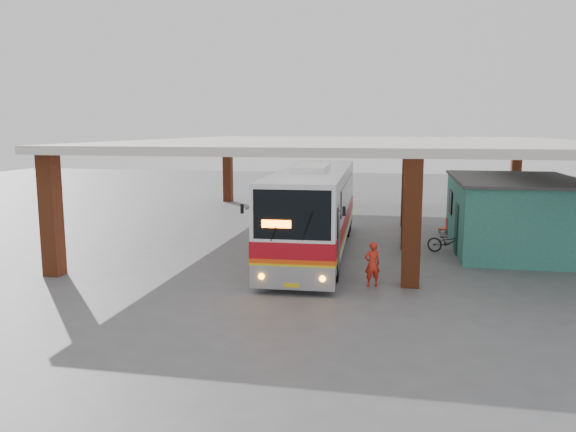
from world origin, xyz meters
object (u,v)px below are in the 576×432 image
(motorcycle, at_px, (449,242))
(red_chair, at_px, (445,226))
(coach_bus, at_px, (314,209))
(pedestrian, at_px, (372,264))

(motorcycle, distance_m, red_chair, 4.64)
(coach_bus, height_order, motorcycle, coach_bus)
(coach_bus, distance_m, red_chair, 8.19)
(motorcycle, height_order, pedestrian, pedestrian)
(motorcycle, bearing_deg, coach_bus, 117.33)
(coach_bus, distance_m, pedestrian, 5.52)
(coach_bus, relative_size, red_chair, 16.47)
(coach_bus, relative_size, pedestrian, 8.69)
(pedestrian, distance_m, red_chair, 10.75)
(pedestrian, xyz_separation_m, red_chair, (3.13, 10.28, -0.39))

